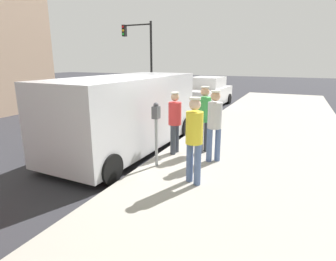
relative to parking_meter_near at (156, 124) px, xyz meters
The scene contains 10 objects.
ground_plane 1.86m from the parking_meter_near, 160.41° to the left, with size 80.00×80.00×0.00m, color #2D2D33.
sidewalk_slab 2.47m from the parking_meter_near, 12.60° to the left, with size 5.00×32.00×0.15m, color #9E998E.
parking_meter_near is the anchor object (origin of this frame).
pedestrian_in_red 1.04m from the parking_meter_near, 88.82° to the left, with size 0.34×0.36×1.64m.
pedestrian_in_yellow 1.22m from the parking_meter_near, 25.04° to the right, with size 0.34×0.34×1.76m.
pedestrian_in_gray 1.43m from the parking_meter_near, 37.81° to the left, with size 0.34×0.34×1.75m.
pedestrian_in_green 1.60m from the parking_meter_near, 64.24° to the left, with size 0.34×0.34×1.78m.
parked_van 1.83m from the parking_meter_near, 145.02° to the left, with size 2.24×5.25×2.15m.
parked_sedan_ahead 9.76m from the parking_meter_near, 100.23° to the left, with size 2.14×4.49×1.65m.
traffic_light_corner 14.85m from the parking_meter_near, 121.37° to the left, with size 2.48×0.42×5.20m.
Camera 1 is at (4.16, -5.93, 2.61)m, focal length 29.34 mm.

